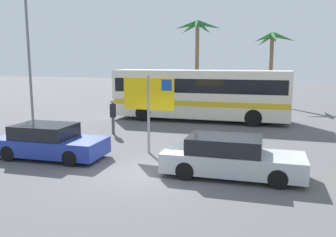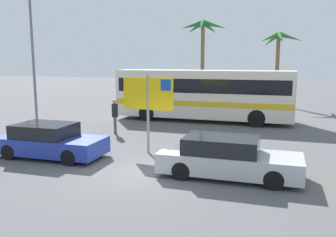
% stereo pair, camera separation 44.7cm
% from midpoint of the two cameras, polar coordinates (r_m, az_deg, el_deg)
% --- Properties ---
extents(ground, '(120.00, 120.00, 0.00)m').
position_cam_midpoint_polar(ground, '(12.27, -3.14, -8.63)').
color(ground, '#565659').
extents(bus_front_coach, '(10.87, 2.70, 3.17)m').
position_cam_midpoint_polar(bus_front_coach, '(22.41, 6.34, 4.18)').
color(bus_front_coach, silver).
rests_on(bus_front_coach, ground).
extents(ferry_sign, '(2.20, 0.24, 3.20)m').
position_cam_midpoint_polar(ferry_sign, '(14.34, -2.19, 3.51)').
color(ferry_sign, gray).
rests_on(ferry_sign, ground).
extents(car_silver, '(4.58, 1.76, 1.32)m').
position_cam_midpoint_polar(car_silver, '(11.82, 10.58, -6.26)').
color(car_silver, '#B7BABF').
rests_on(car_silver, ground).
extents(car_blue, '(4.29, 1.91, 1.32)m').
position_cam_midpoint_polar(car_blue, '(14.68, -17.73, -3.48)').
color(car_blue, '#23389E').
rests_on(car_blue, ground).
extents(pedestrian_by_bus, '(0.32, 0.32, 1.82)m').
position_cam_midpoint_polar(pedestrian_by_bus, '(18.48, -7.87, 0.86)').
color(pedestrian_by_bus, '#4C4C51').
rests_on(pedestrian_by_bus, ground).
extents(lamp_post_right_side, '(0.56, 0.20, 7.16)m').
position_cam_midpoint_polar(lamp_post_right_side, '(21.10, -20.32, 9.11)').
color(lamp_post_right_side, slate).
rests_on(lamp_post_right_side, ground).
extents(palm_tree_seaside, '(3.48, 3.79, 6.14)m').
position_cam_midpoint_polar(palm_tree_seaside, '(31.52, 17.70, 11.03)').
color(palm_tree_seaside, brown).
rests_on(palm_tree_seaside, ground).
extents(palm_tree_inland, '(3.83, 3.78, 7.10)m').
position_cam_midpoint_polar(palm_tree_inland, '(30.52, 6.02, 12.95)').
color(palm_tree_inland, brown).
rests_on(palm_tree_inland, ground).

